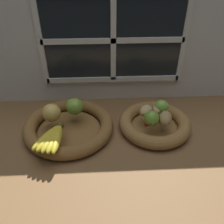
% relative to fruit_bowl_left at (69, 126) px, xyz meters
% --- Properties ---
extents(ground_plane, '(1.40, 0.90, 0.03)m').
position_rel_fruit_bowl_left_xyz_m(ground_plane, '(0.20, -0.03, -0.04)').
color(ground_plane, brown).
extents(back_wall, '(1.40, 0.05, 0.55)m').
position_rel_fruit_bowl_left_xyz_m(back_wall, '(0.20, 0.26, 0.25)').
color(back_wall, silver).
rests_on(back_wall, ground_plane).
extents(fruit_bowl_left, '(0.38, 0.38, 0.05)m').
position_rel_fruit_bowl_left_xyz_m(fruit_bowl_left, '(0.00, 0.00, 0.00)').
color(fruit_bowl_left, brown).
rests_on(fruit_bowl_left, ground_plane).
extents(fruit_bowl_right, '(0.31, 0.31, 0.05)m').
position_rel_fruit_bowl_left_xyz_m(fruit_bowl_right, '(0.37, 0.00, 0.00)').
color(fruit_bowl_right, olive).
rests_on(fruit_bowl_right, ground_plane).
extents(apple_green_back, '(0.07, 0.07, 0.07)m').
position_rel_fruit_bowl_left_xyz_m(apple_green_back, '(0.03, 0.05, 0.07)').
color(apple_green_back, '#7AA338').
rests_on(apple_green_back, fruit_bowl_left).
extents(apple_golden_left, '(0.08, 0.08, 0.08)m').
position_rel_fruit_bowl_left_xyz_m(apple_golden_left, '(-0.06, 0.01, 0.07)').
color(apple_golden_left, '#DBB756').
rests_on(apple_golden_left, fruit_bowl_left).
extents(banana_bunch_front, '(0.11, 0.17, 0.03)m').
position_rel_fruit_bowl_left_xyz_m(banana_bunch_front, '(-0.05, -0.12, 0.05)').
color(banana_bunch_front, gold).
rests_on(banana_bunch_front, fruit_bowl_left).
extents(potato_small, '(0.07, 0.09, 0.05)m').
position_rel_fruit_bowl_left_xyz_m(potato_small, '(0.40, -0.03, 0.05)').
color(potato_small, '#A38451').
rests_on(potato_small, fruit_bowl_right).
extents(potato_back, '(0.08, 0.09, 0.04)m').
position_rel_fruit_bowl_left_xyz_m(potato_back, '(0.39, 0.05, 0.05)').
color(potato_back, tan).
rests_on(potato_back, fruit_bowl_right).
extents(potato_oblong, '(0.08, 0.09, 0.04)m').
position_rel_fruit_bowl_left_xyz_m(potato_oblong, '(0.33, 0.03, 0.05)').
color(potato_oblong, tan).
rests_on(potato_oblong, fruit_bowl_right).
extents(lime_near, '(0.06, 0.06, 0.06)m').
position_rel_fruit_bowl_left_xyz_m(lime_near, '(0.34, -0.04, 0.06)').
color(lime_near, '#6B9E33').
rests_on(lime_near, fruit_bowl_right).
extents(lime_far, '(0.06, 0.06, 0.06)m').
position_rel_fruit_bowl_left_xyz_m(lime_far, '(0.40, 0.04, 0.06)').
color(lime_far, '#7AAD3D').
rests_on(lime_far, fruit_bowl_right).
extents(chili_pepper, '(0.14, 0.08, 0.02)m').
position_rel_fruit_bowl_left_xyz_m(chili_pepper, '(0.38, -0.02, 0.04)').
color(chili_pepper, red).
rests_on(chili_pepper, fruit_bowl_right).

